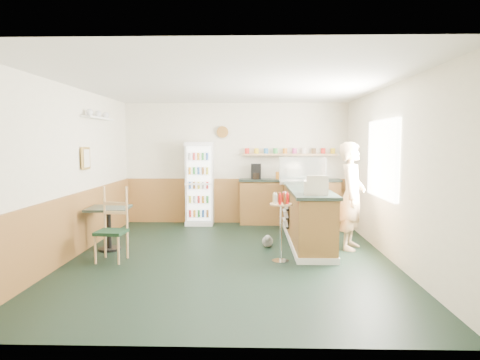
{
  "coord_description": "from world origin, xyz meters",
  "views": [
    {
      "loc": [
        0.35,
        -6.64,
        1.81
      ],
      "look_at": [
        0.16,
        0.6,
        1.18
      ],
      "focal_mm": 32.0,
      "sensor_mm": 36.0,
      "label": 1
    }
  ],
  "objects_px": {
    "condiment_stand": "(281,216)",
    "cafe_table": "(109,220)",
    "drinks_fridge": "(200,183)",
    "cafe_chair": "(113,222)",
    "display_case": "(302,171)",
    "cash_register": "(316,188)",
    "shopkeeper": "(352,196)"
  },
  "relations": [
    {
      "from": "drinks_fridge",
      "to": "shopkeeper",
      "type": "relative_size",
      "value": 1.0
    },
    {
      "from": "cafe_table",
      "to": "cafe_chair",
      "type": "height_order",
      "value": "cafe_chair"
    },
    {
      "from": "display_case",
      "to": "shopkeeper",
      "type": "bearing_deg",
      "value": -59.15
    },
    {
      "from": "condiment_stand",
      "to": "cafe_table",
      "type": "bearing_deg",
      "value": 167.51
    },
    {
      "from": "condiment_stand",
      "to": "cash_register",
      "type": "bearing_deg",
      "value": 22.44
    },
    {
      "from": "condiment_stand",
      "to": "cafe_table",
      "type": "height_order",
      "value": "condiment_stand"
    },
    {
      "from": "drinks_fridge",
      "to": "cash_register",
      "type": "relative_size",
      "value": 4.75
    },
    {
      "from": "cafe_table",
      "to": "condiment_stand",
      "type": "bearing_deg",
      "value": -12.49
    },
    {
      "from": "display_case",
      "to": "cash_register",
      "type": "bearing_deg",
      "value": -90.0
    },
    {
      "from": "cafe_chair",
      "to": "cash_register",
      "type": "bearing_deg",
      "value": 7.57
    },
    {
      "from": "cash_register",
      "to": "condiment_stand",
      "type": "height_order",
      "value": "cash_register"
    },
    {
      "from": "drinks_fridge",
      "to": "condiment_stand",
      "type": "relative_size",
      "value": 1.76
    },
    {
      "from": "shopkeeper",
      "to": "cafe_table",
      "type": "distance_m",
      "value": 4.12
    },
    {
      "from": "shopkeeper",
      "to": "cash_register",
      "type": "bearing_deg",
      "value": 152.63
    },
    {
      "from": "cash_register",
      "to": "cafe_table",
      "type": "bearing_deg",
      "value": 179.14
    },
    {
      "from": "condiment_stand",
      "to": "display_case",
      "type": "bearing_deg",
      "value": 74.51
    },
    {
      "from": "shopkeeper",
      "to": "condiment_stand",
      "type": "distance_m",
      "value": 1.52
    },
    {
      "from": "shopkeeper",
      "to": "drinks_fridge",
      "type": "bearing_deg",
      "value": 75.09
    },
    {
      "from": "drinks_fridge",
      "to": "display_case",
      "type": "relative_size",
      "value": 2.02
    },
    {
      "from": "shopkeeper",
      "to": "cafe_chair",
      "type": "distance_m",
      "value": 3.93
    },
    {
      "from": "display_case",
      "to": "cafe_chair",
      "type": "relative_size",
      "value": 0.8
    },
    {
      "from": "cafe_chair",
      "to": "shopkeeper",
      "type": "bearing_deg",
      "value": 15.76
    },
    {
      "from": "drinks_fridge",
      "to": "cafe_table",
      "type": "bearing_deg",
      "value": -118.17
    },
    {
      "from": "shopkeeper",
      "to": "condiment_stand",
      "type": "xyz_separation_m",
      "value": [
        -1.25,
        -0.83,
        -0.2
      ]
    },
    {
      "from": "drinks_fridge",
      "to": "cafe_chair",
      "type": "height_order",
      "value": "drinks_fridge"
    },
    {
      "from": "display_case",
      "to": "condiment_stand",
      "type": "bearing_deg",
      "value": -105.49
    },
    {
      "from": "cafe_table",
      "to": "cafe_chair",
      "type": "relative_size",
      "value": 0.65
    },
    {
      "from": "display_case",
      "to": "cafe_table",
      "type": "distance_m",
      "value": 3.74
    },
    {
      "from": "cash_register",
      "to": "cafe_table",
      "type": "distance_m",
      "value": 3.48
    },
    {
      "from": "display_case",
      "to": "cash_register",
      "type": "relative_size",
      "value": 2.35
    },
    {
      "from": "display_case",
      "to": "condiment_stand",
      "type": "relative_size",
      "value": 0.87
    },
    {
      "from": "condiment_stand",
      "to": "cafe_chair",
      "type": "xyz_separation_m",
      "value": [
        -2.59,
        0.05,
        -0.12
      ]
    }
  ]
}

